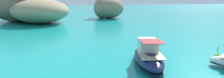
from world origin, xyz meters
TOP-DOWN VIEW (x-y plane):
  - islet_large at (-14.39, 60.49)m, footprint 26.56×28.23m
  - islet_small at (10.66, 65.44)m, footprint 14.89×14.73m
  - motorboat_navy at (0.68, 12.45)m, footprint 5.04×9.46m
  - channel_buoy at (9.50, 12.33)m, footprint 0.56×0.56m

SIDE VIEW (x-z plane):
  - channel_buoy at x=9.50m, z-range -0.40..1.08m
  - motorboat_navy at x=0.68m, z-range -0.52..2.32m
  - islet_small at x=10.66m, z-range -0.08..6.94m
  - islet_large at x=-14.39m, z-range -0.60..8.14m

